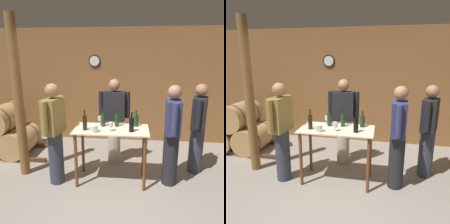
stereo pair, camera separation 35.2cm
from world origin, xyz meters
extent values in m
plane|color=gray|center=(0.00, 0.00, 0.00)|extent=(14.00, 14.00, 0.00)
cube|color=brown|center=(0.00, 2.46, 1.35)|extent=(8.40, 0.05, 2.70)
cylinder|color=black|center=(-0.64, 2.42, 1.94)|extent=(0.28, 0.03, 0.28)
cylinder|color=white|center=(-0.64, 2.41, 1.94)|extent=(0.23, 0.01, 0.23)
cube|color=#4C331E|center=(-2.41, 1.75, 0.04)|extent=(2.02, 0.06, 0.08)
cylinder|color=#38383D|center=(-2.71, 1.66, 0.29)|extent=(0.59, 0.03, 0.59)
cylinder|color=tan|center=(-2.10, 1.39, 0.29)|extent=(0.58, 0.89, 0.58)
cylinder|color=#38383D|center=(-2.10, 1.12, 0.29)|extent=(0.59, 0.03, 0.59)
cylinder|color=#38383D|center=(-2.10, 1.66, 0.29)|extent=(0.59, 0.03, 0.59)
cylinder|color=tan|center=(-2.41, 1.39, 0.78)|extent=(0.58, 0.89, 0.58)
cylinder|color=#38383D|center=(-2.41, 1.66, 0.78)|extent=(0.59, 0.03, 0.59)
cube|color=beige|center=(-0.04, 0.52, 0.91)|extent=(1.19, 0.60, 0.02)
cylinder|color=brown|center=(-0.58, 0.28, 0.45)|extent=(0.05, 0.05, 0.90)
cylinder|color=brown|center=(0.49, 0.28, 0.45)|extent=(0.05, 0.05, 0.90)
cylinder|color=brown|center=(-0.58, 0.76, 0.45)|extent=(0.05, 0.05, 0.90)
cylinder|color=brown|center=(0.49, 0.76, 0.45)|extent=(0.05, 0.05, 0.90)
cylinder|color=brown|center=(-1.61, 0.61, 1.35)|extent=(0.16, 0.16, 2.70)
cylinder|color=black|center=(-0.45, 0.42, 1.03)|extent=(0.07, 0.07, 0.23)
cylinder|color=black|center=(-0.45, 0.42, 1.19)|extent=(0.02, 0.02, 0.09)
cylinder|color=black|center=(-0.45, 0.42, 1.23)|extent=(0.03, 0.03, 0.02)
cylinder|color=#193819|center=(-0.19, 0.64, 1.03)|extent=(0.07, 0.07, 0.22)
cylinder|color=#193819|center=(-0.19, 0.64, 1.19)|extent=(0.02, 0.02, 0.10)
cylinder|color=black|center=(-0.19, 0.64, 1.23)|extent=(0.03, 0.03, 0.02)
cylinder|color=#193819|center=(0.03, 0.66, 1.02)|extent=(0.07, 0.07, 0.21)
cylinder|color=#193819|center=(0.03, 0.66, 1.17)|extent=(0.02, 0.02, 0.09)
cylinder|color=black|center=(0.03, 0.66, 1.20)|extent=(0.03, 0.03, 0.02)
cylinder|color=black|center=(0.28, 0.41, 1.03)|extent=(0.07, 0.07, 0.22)
cylinder|color=black|center=(0.28, 0.41, 1.18)|extent=(0.02, 0.02, 0.09)
cylinder|color=black|center=(0.28, 0.41, 1.22)|extent=(0.03, 0.03, 0.02)
cylinder|color=#193819|center=(0.35, 0.69, 1.02)|extent=(0.08, 0.08, 0.19)
cylinder|color=#193819|center=(0.35, 0.69, 1.15)|extent=(0.02, 0.02, 0.08)
cylinder|color=black|center=(0.35, 0.69, 1.18)|extent=(0.03, 0.03, 0.02)
cylinder|color=silver|center=(-0.25, 0.71, 0.92)|extent=(0.06, 0.06, 0.00)
cylinder|color=silver|center=(-0.25, 0.71, 0.96)|extent=(0.01, 0.01, 0.07)
cylinder|color=silver|center=(-0.25, 0.71, 1.03)|extent=(0.07, 0.07, 0.07)
cylinder|color=silver|center=(-0.04, 0.40, 0.92)|extent=(0.06, 0.06, 0.00)
cylinder|color=silver|center=(-0.04, 0.40, 0.96)|extent=(0.01, 0.01, 0.07)
cylinder|color=silver|center=(-0.04, 0.40, 1.03)|extent=(0.07, 0.07, 0.07)
cylinder|color=white|center=(-0.29, 0.33, 0.98)|extent=(0.12, 0.12, 0.11)
cylinder|color=#333847|center=(1.43, 0.99, 0.42)|extent=(0.24, 0.24, 0.84)
cube|color=black|center=(1.43, 0.99, 1.10)|extent=(0.34, 0.45, 0.54)
sphere|color=#9E7051|center=(1.43, 0.99, 1.50)|extent=(0.21, 0.21, 0.21)
cylinder|color=black|center=(1.52, 1.22, 1.13)|extent=(0.09, 0.09, 0.48)
cylinder|color=black|center=(1.35, 0.75, 1.13)|extent=(0.09, 0.09, 0.48)
cylinder|color=#232328|center=(0.91, 0.54, 0.44)|extent=(0.24, 0.24, 0.87)
cube|color=navy|center=(0.91, 0.54, 1.14)|extent=(0.25, 0.42, 0.53)
sphere|color=#9E7051|center=(0.91, 0.54, 1.53)|extent=(0.21, 0.21, 0.21)
cylinder|color=navy|center=(0.93, 0.79, 1.16)|extent=(0.09, 0.09, 0.48)
cylinder|color=navy|center=(0.89, 0.29, 1.16)|extent=(0.09, 0.09, 0.48)
cylinder|color=#333847|center=(-0.94, 0.39, 0.43)|extent=(0.24, 0.24, 0.87)
cube|color=olive|center=(-0.94, 0.39, 1.14)|extent=(0.29, 0.43, 0.55)
sphere|color=#9E7051|center=(-0.94, 0.39, 1.55)|extent=(0.21, 0.21, 0.21)
cylinder|color=olive|center=(-0.98, 0.14, 1.17)|extent=(0.09, 0.09, 0.50)
cylinder|color=olive|center=(-0.90, 0.64, 1.17)|extent=(0.09, 0.09, 0.50)
cylinder|color=#B7AD93|center=(-0.06, 1.19, 0.44)|extent=(0.24, 0.24, 0.87)
cube|color=black|center=(-0.06, 1.19, 1.14)|extent=(0.40, 0.22, 0.55)
sphere|color=#9E7051|center=(-0.06, 1.19, 1.54)|extent=(0.21, 0.21, 0.21)
cylinder|color=black|center=(0.19, 1.19, 1.17)|extent=(0.09, 0.09, 0.49)
cylinder|color=black|center=(-0.31, 1.19, 1.17)|extent=(0.09, 0.09, 0.49)
camera|label=1|loc=(0.30, -2.78, 2.04)|focal=35.00mm
camera|label=2|loc=(0.65, -2.72, 2.04)|focal=35.00mm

